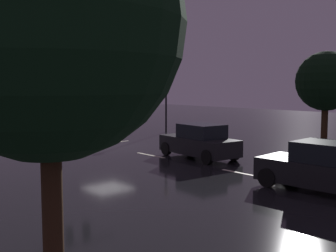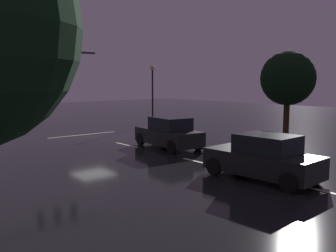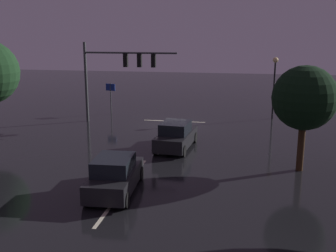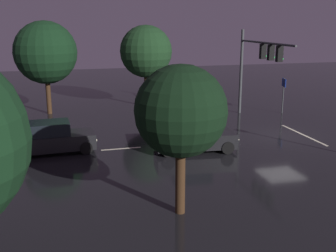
# 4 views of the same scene
# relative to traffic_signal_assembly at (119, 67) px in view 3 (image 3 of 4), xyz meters

# --- Properties ---
(ground_plane) EXTENTS (80.00, 80.00, 0.00)m
(ground_plane) POSITION_rel_traffic_signal_assembly_xyz_m (-4.16, 0.20, -4.37)
(ground_plane) COLOR black
(traffic_signal_assembly) EXTENTS (7.38, 0.47, 6.27)m
(traffic_signal_assembly) POSITION_rel_traffic_signal_assembly_xyz_m (0.00, 0.00, 0.00)
(traffic_signal_assembly) COLOR #383A3D
(traffic_signal_assembly) RESTS_ON ground_plane
(lane_dash_far) EXTENTS (0.16, 2.20, 0.01)m
(lane_dash_far) POSITION_rel_traffic_signal_assembly_xyz_m (-4.16, 4.20, -4.37)
(lane_dash_far) COLOR beige
(lane_dash_far) RESTS_ON ground_plane
(lane_dash_mid) EXTENTS (0.16, 2.20, 0.01)m
(lane_dash_mid) POSITION_rel_traffic_signal_assembly_xyz_m (-4.16, 10.20, -4.37)
(lane_dash_mid) COLOR beige
(lane_dash_mid) RESTS_ON ground_plane
(lane_dash_near) EXTENTS (0.16, 2.20, 0.01)m
(lane_dash_near) POSITION_rel_traffic_signal_assembly_xyz_m (-4.16, 16.20, -4.37)
(lane_dash_near) COLOR beige
(lane_dash_near) RESTS_ON ground_plane
(stop_bar) EXTENTS (5.00, 0.16, 0.01)m
(stop_bar) POSITION_rel_traffic_signal_assembly_xyz_m (-4.16, -1.18, -4.37)
(stop_bar) COLOR beige
(stop_bar) RESTS_ON ground_plane
(car_approaching) EXTENTS (2.26, 4.50, 1.70)m
(car_approaching) POSITION_rel_traffic_signal_assembly_xyz_m (-5.50, 6.40, -3.58)
(car_approaching) COLOR black
(car_approaching) RESTS_ON ground_plane
(car_distant) EXTENTS (2.11, 4.45, 1.70)m
(car_distant) POSITION_rel_traffic_signal_assembly_xyz_m (-3.90, 13.81, -3.58)
(car_distant) COLOR black
(car_distant) RESTS_ON ground_plane
(street_lamp_left_kerb) EXTENTS (0.44, 0.44, 5.05)m
(street_lamp_left_kerb) POSITION_rel_traffic_signal_assembly_xyz_m (-11.99, -3.51, -0.84)
(street_lamp_left_kerb) COLOR black
(street_lamp_left_kerb) RESTS_ON ground_plane
(route_sign) EXTENTS (0.89, 0.28, 2.70)m
(route_sign) POSITION_rel_traffic_signal_assembly_xyz_m (1.75, -3.09, -2.42)
(route_sign) COLOR #383A3D
(route_sign) RESTS_ON ground_plane
(tree_left_far) EXTENTS (3.28, 3.28, 5.47)m
(tree_left_far) POSITION_rel_traffic_signal_assembly_xyz_m (-12.50, 9.24, -0.56)
(tree_left_far) COLOR #382314
(tree_left_far) RESTS_ON ground_plane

